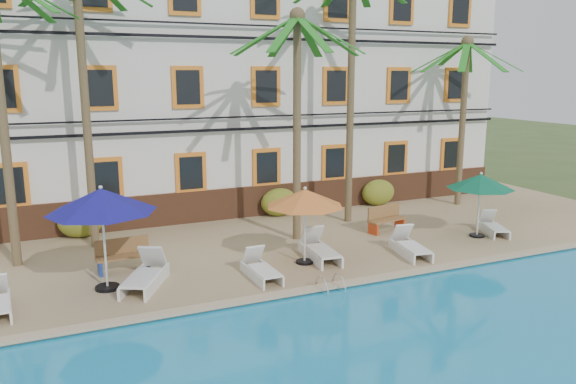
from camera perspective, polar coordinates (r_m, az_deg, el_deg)
name	(u,v)px	position (r m, az deg, el deg)	size (l,w,h in m)	color
ground	(310,285)	(15.69, 2.21, -9.46)	(100.00, 100.00, 0.00)	#384C23
pool_deck	(248,235)	(20.02, -4.08, -4.34)	(30.00, 12.00, 0.25)	tan
pool_coping	(325,287)	(14.84, 3.77, -9.59)	(30.00, 0.35, 0.06)	tan
hotel_building	(205,82)	(23.98, -8.38, 10.96)	(25.40, 6.44, 10.22)	silver
palm_b	(82,66)	(18.48, -20.16, 11.90)	(4.40, 4.40, 8.96)	brown
palm_c	(297,93)	(18.30, 0.93, 10.01)	(4.40, 4.40, 7.51)	brown
palm_d	(351,60)	(20.71, 6.46, 13.19)	(4.40, 4.40, 9.44)	brown
palm_e	(464,97)	(24.54, 17.45, 9.24)	(4.40, 4.40, 6.99)	brown
shrub_left	(81,222)	(20.34, -20.31, -2.83)	(1.50, 0.90, 1.10)	#225518
shrub_mid	(279,202)	(21.96, -0.89, -1.03)	(1.50, 0.90, 1.10)	#225518
shrub_right	(378,192)	(24.06, 9.15, -0.04)	(1.50, 0.90, 1.10)	#225518
umbrella_blue	(101,201)	(14.81, -18.42, -0.87)	(2.75, 2.75, 2.74)	black
umbrella_red	(305,198)	(16.14, 1.73, -0.64)	(2.29, 2.29, 2.30)	black
umbrella_green	(481,182)	(19.94, 18.99, 0.99)	(2.24, 2.24, 2.25)	black
lounger_b	(145,275)	(15.28, -14.29, -8.18)	(1.59, 2.12, 0.96)	silver
lounger_c	(261,269)	(15.44, -2.78, -7.79)	(0.65, 1.72, 0.81)	silver
lounger_d	(319,249)	(16.96, 3.21, -5.84)	(0.86, 2.00, 0.92)	silver
lounger_e	(410,246)	(17.73, 12.26, -5.37)	(0.97, 1.92, 0.87)	silver
lounger_f	(493,226)	(20.87, 20.08, -3.30)	(1.15, 1.74, 0.78)	silver
bench_left	(123,255)	(16.59, -16.43, -6.12)	(1.52, 0.55, 0.93)	olive
bench_right	(385,218)	(20.12, 9.87, -2.65)	(1.56, 0.75, 0.93)	olive
pool_ladder	(330,289)	(14.81, 4.33, -9.76)	(0.54, 0.74, 0.74)	silver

